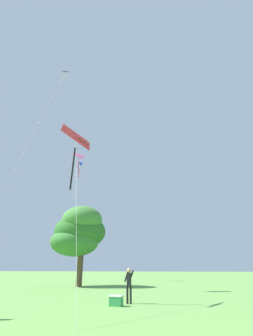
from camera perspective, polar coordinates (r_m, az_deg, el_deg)
The scene contains 7 objects.
kite_black_large at distance 37.67m, azimuth -15.56°, elevation 18.03°, with size 0.87×10.01×29.47m.
kite_blue_delta at distance 44.04m, azimuth -10.77°, elevation 1.06°, with size 4.35×8.03×19.41m.
kite_pink_low at distance 41.18m, azimuth -11.19°, elevation 1.50°, with size 4.36×8.01×20.00m.
kite_red_high at distance 14.54m, azimuth -11.86°, elevation 4.87°, with size 4.17×5.39×9.70m.
person_in_red_shirt at distance 13.27m, azimuth 0.59°, elevation -24.97°, with size 0.51×0.21×1.58m.
tree_left_oak at distance 26.39m, azimuth -10.99°, elevation -14.52°, with size 5.33×5.41×7.60m.
picnic_cooler at distance 12.49m, azimuth -2.43°, elevation -28.45°, with size 0.60×0.40×0.44m.
Camera 1 is at (1.27, -2.75, 1.51)m, focal length 26.20 mm.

